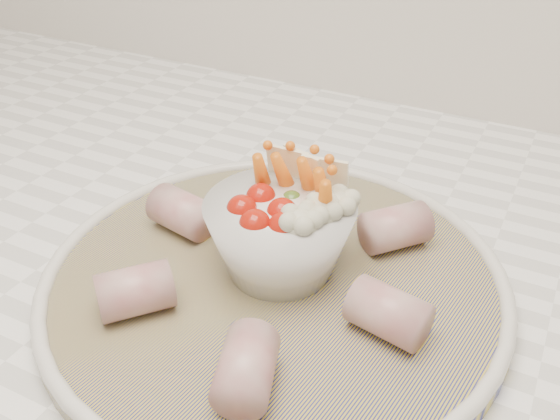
% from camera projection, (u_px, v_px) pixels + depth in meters
% --- Properties ---
extents(serving_platter, '(0.42, 0.42, 0.02)m').
position_uv_depth(serving_platter, '(274.00, 279.00, 0.50)').
color(serving_platter, navy).
rests_on(serving_platter, kitchen_counter).
extents(veggie_bowl, '(0.12, 0.12, 0.09)m').
position_uv_depth(veggie_bowl, '(283.00, 231.00, 0.49)').
color(veggie_bowl, white).
rests_on(veggie_bowl, serving_platter).
extents(cured_meat_rolls, '(0.26, 0.28, 0.04)m').
position_uv_depth(cured_meat_rolls, '(274.00, 257.00, 0.49)').
color(cured_meat_rolls, '#A44B4F').
rests_on(cured_meat_rolls, serving_platter).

